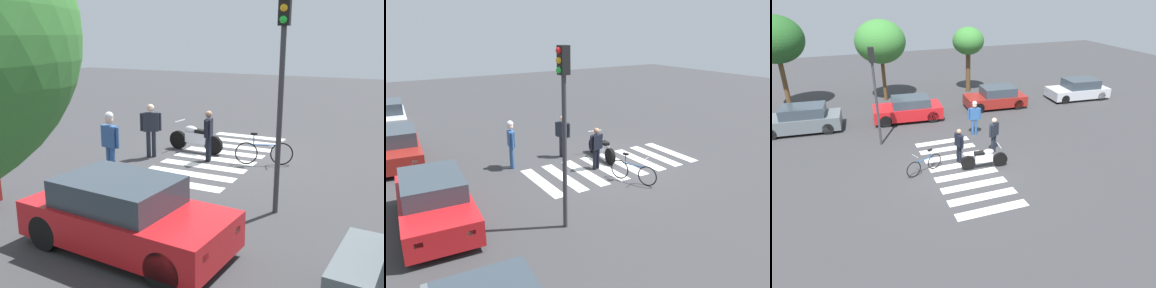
{
  "view_description": "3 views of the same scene",
  "coord_description": "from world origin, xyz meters",
  "views": [
    {
      "loc": [
        -5.52,
        13.31,
        4.02
      ],
      "look_at": [
        0.25,
        1.61,
        0.74
      ],
      "focal_mm": 41.21,
      "sensor_mm": 36.0,
      "label": 1
    },
    {
      "loc": [
        -10.87,
        8.37,
        5.3
      ],
      "look_at": [
        0.1,
        1.57,
        1.15
      ],
      "focal_mm": 34.29,
      "sensor_mm": 36.0,
      "label": 2
    },
    {
      "loc": [
        -4.48,
        -12.39,
        7.48
      ],
      "look_at": [
        0.37,
        0.9,
        0.81
      ],
      "focal_mm": 31.89,
      "sensor_mm": 36.0,
      "label": 3
    }
  ],
  "objects": [
    {
      "name": "ground_plane",
      "position": [
        0.0,
        0.0,
        0.0
      ],
      "size": [
        60.0,
        60.0,
        0.0
      ],
      "primitive_type": "plane",
      "color": "#38383A"
    },
    {
      "name": "car_silver_sedan",
      "position": [
        11.26,
        6.99,
        0.66
      ],
      "size": [
        4.34,
        2.21,
        1.4
      ],
      "color": "black",
      "rests_on": "ground_plane"
    },
    {
      "name": "crosswalk_stripes",
      "position": [
        0.0,
        0.0,
        0.0
      ],
      "size": [
        2.82,
        6.75,
        0.01
      ],
      "color": "silver",
      "rests_on": "ground_plane"
    },
    {
      "name": "car_maroon_wagon",
      "position": [
        4.93,
        7.26,
        0.66
      ],
      "size": [
        4.07,
        2.14,
        1.39
      ],
      "color": "black",
      "rests_on": "ground_plane"
    },
    {
      "name": "traffic_light_pole",
      "position": [
        -3.04,
        3.94,
        3.23
      ],
      "size": [
        0.26,
        0.34,
        4.88
      ],
      "color": "#38383D",
      "rests_on": "ground_plane"
    },
    {
      "name": "leaning_bicycle",
      "position": [
        -1.65,
        0.35,
        0.39
      ],
      "size": [
        1.7,
        0.74,
        1.02
      ],
      "color": "black",
      "rests_on": "ground_plane"
    },
    {
      "name": "pedestrian_bystander",
      "position": [
        1.91,
        3.48,
        1.12
      ],
      "size": [
        0.69,
        0.3,
        1.91
      ],
      "color": "#2D5999",
      "rests_on": "ground_plane"
    },
    {
      "name": "officer_by_motorcycle",
      "position": [
        1.99,
        1.15,
        1.03
      ],
      "size": [
        0.62,
        0.44,
        1.79
      ],
      "color": "#1E232D",
      "rests_on": "ground_plane"
    },
    {
      "name": "car_red_convertible",
      "position": [
        -0.98,
        6.93,
        0.67
      ],
      "size": [
        4.15,
        2.13,
        1.39
      ],
      "color": "black",
      "rests_on": "ground_plane"
    },
    {
      "name": "officer_on_foot",
      "position": [
        0.08,
        0.75,
        0.94
      ],
      "size": [
        0.29,
        0.65,
        1.65
      ],
      "color": "black",
      "rests_on": "ground_plane"
    },
    {
      "name": "police_motorcycle",
      "position": [
        0.96,
        -0.12,
        0.46
      ],
      "size": [
        2.12,
        0.62,
        1.04
      ],
      "color": "black",
      "rests_on": "ground_plane"
    }
  ]
}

